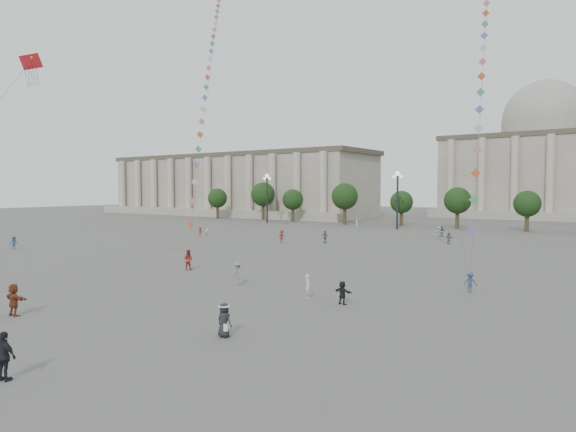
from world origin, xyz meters
The scene contains 26 objects.
ground centered at (0.00, 0.00, 0.00)m, with size 360.00×360.00×0.00m, color #4F4C4A.
hall_west centered at (-75.00, 93.89, 8.43)m, with size 84.00×26.22×17.20m.
hall_central centered at (0.00, 129.22, 14.23)m, with size 48.30×34.30×35.50m.
tree_row centered at (0.00, 78.00, 5.39)m, with size 137.12×5.12×8.00m.
lamp_post_far_west centered at (-45.00, 70.00, 7.35)m, with size 2.00×0.90×10.65m.
lamp_post_mid_west centered at (-15.00, 70.00, 7.35)m, with size 2.00×0.90×10.65m.
person_crowd_0 centered at (-3.31, 59.66, 0.85)m, with size 1.00×0.42×1.70m, color #2F4D6A.
person_crowd_1 centered at (-34.78, 41.00, 0.77)m, with size 0.75×0.58×1.54m, color white.
person_crowd_2 centered at (-34.41, 39.03, 0.75)m, with size 0.97×0.56×1.51m, color maroon.
person_crowd_3 centered at (6.58, 10.55, 0.76)m, with size 1.40×0.45×1.51m, color black.
person_crowd_4 centered at (-2.53, 56.08, 0.95)m, with size 1.76×0.56×1.90m, color silver.
person_crowd_5 centered at (-40.78, 13.57, 0.84)m, with size 1.08×0.62×1.67m, color navy.
person_crowd_6 centered at (-3.34, 11.75, 0.90)m, with size 1.17×0.67×1.81m, color slate.
person_crowd_10 centered at (-22.19, 68.00, 0.80)m, with size 0.58×0.38×1.59m, color silver.
person_crowd_12 centered at (0.71, 50.61, 0.80)m, with size 1.49×0.48×1.61m, color slate.
person_crowd_13 centered at (3.74, 10.85, 0.82)m, with size 0.60×0.39×1.63m, color silver.
person_crowd_16 centered at (-13.72, 42.19, 0.85)m, with size 1.00×0.42×1.71m, color #5D5C61.
person_crowd_17 centered at (-18.67, 38.92, 0.91)m, with size 1.18×0.68×1.83m, color brown.
tourist_2 centered at (-7.69, -3.14, 0.95)m, with size 1.77×0.56×1.91m, color brown.
tourist_4 centered at (2.29, -8.55, 0.97)m, with size 1.14×0.47×1.94m, color black.
kite_flyer_0 centered at (-11.90, 14.81, 0.94)m, with size 0.91×0.71×1.87m, color #9F2D2B.
kite_flyer_1 centered at (12.25, 19.13, 0.74)m, with size 0.95×0.55×1.48m, color navy.
hat_person centered at (5.27, 0.74, 0.90)m, with size 0.85×0.60×1.72m.
dragon_kite centered at (-17.24, 3.33, 16.50)m, with size 2.30×6.67×20.23m.
kite_train_west centered at (-25.16, 31.81, 23.73)m, with size 25.31×31.73×57.68m.
kite_train_mid centered at (6.90, 43.09, 28.09)m, with size 10.74×44.99×67.55m.
Camera 1 is at (22.48, -18.19, 7.45)m, focal length 32.00 mm.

